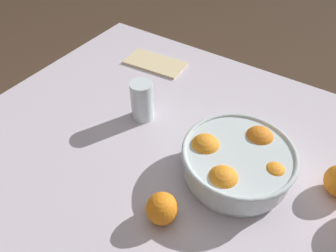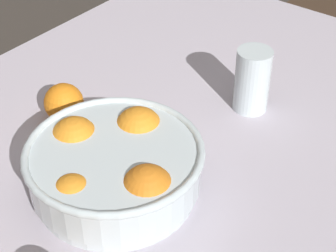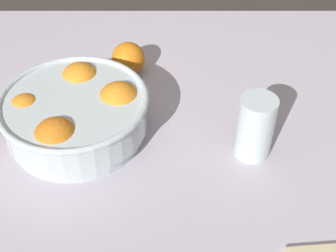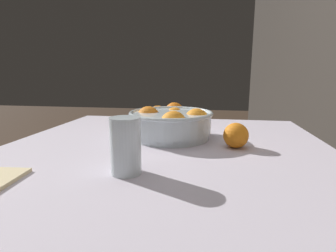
# 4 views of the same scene
# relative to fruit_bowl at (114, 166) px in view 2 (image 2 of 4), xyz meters

# --- Properties ---
(dining_table) EXTENTS (1.15, 0.96, 0.73)m
(dining_table) POSITION_rel_fruit_bowl_xyz_m (0.19, -0.00, -0.13)
(dining_table) COLOR silver
(dining_table) RESTS_ON ground_plane
(fruit_bowl) EXTENTS (0.27, 0.27, 0.10)m
(fruit_bowl) POSITION_rel_fruit_bowl_xyz_m (0.00, 0.00, 0.00)
(fruit_bowl) COLOR silver
(fruit_bowl) RESTS_ON dining_table
(juice_glass) EXTENTS (0.07, 0.07, 0.12)m
(juice_glass) POSITION_rel_fruit_bowl_xyz_m (0.32, -0.05, 0.00)
(juice_glass) COLOR #F4A314
(juice_glass) RESTS_ON dining_table
(orange_loose_front) EXTENTS (0.07, 0.07, 0.07)m
(orange_loose_front) POSITION_rel_fruit_bowl_xyz_m (0.08, 0.20, -0.01)
(orange_loose_front) COLOR orange
(orange_loose_front) RESTS_ON dining_table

